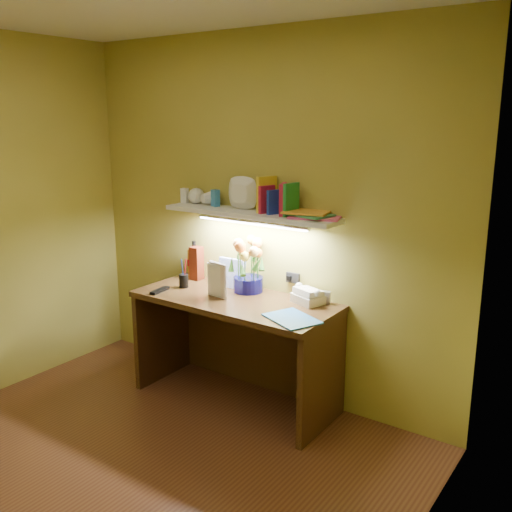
{
  "coord_description": "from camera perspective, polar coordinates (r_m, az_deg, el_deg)",
  "views": [
    {
      "loc": [
        2.2,
        -1.7,
        1.94
      ],
      "look_at": [
        0.07,
        1.35,
        1.02
      ],
      "focal_mm": 40.0,
      "sensor_mm": 36.0,
      "label": 1
    }
  ],
  "objects": [
    {
      "name": "pen_cup",
      "position": [
        4.08,
        -7.26,
        -2.04
      ],
      "size": [
        0.07,
        0.07,
        0.16
      ],
      "primitive_type": "cylinder",
      "rotation": [
        0.0,
        0.0,
        0.01
      ],
      "color": "black",
      "rests_on": "desk"
    },
    {
      "name": "desk_book_a",
      "position": [
        3.9,
        -4.64,
        -2.12
      ],
      "size": [
        0.18,
        0.07,
        0.24
      ],
      "primitive_type": "imported",
      "rotation": [
        0.0,
        0.0,
        -0.28
      ],
      "color": "silver",
      "rests_on": "desk"
    },
    {
      "name": "telephone",
      "position": [
        3.73,
        5.22,
        -3.86
      ],
      "size": [
        0.23,
        0.2,
        0.12
      ],
      "primitive_type": null,
      "rotation": [
        0.0,
        0.0,
        -0.35
      ],
      "color": "white",
      "rests_on": "desk"
    },
    {
      "name": "desk_clock",
      "position": [
        3.74,
        6.83,
        -4.12
      ],
      "size": [
        0.09,
        0.06,
        0.08
      ],
      "primitive_type": "cube",
      "rotation": [
        0.0,
        0.0,
        0.31
      ],
      "color": "#A8A9AD",
      "rests_on": "desk"
    },
    {
      "name": "art_card",
      "position": [
        4.04,
        -2.46,
        -1.74
      ],
      "size": [
        0.21,
        0.04,
        0.21
      ],
      "primitive_type": null,
      "rotation": [
        0.0,
        0.0,
        0.01
      ],
      "color": "white",
      "rests_on": "desk"
    },
    {
      "name": "desk_book_b",
      "position": [
        3.89,
        -4.86,
        -2.25
      ],
      "size": [
        0.17,
        0.04,
        0.23
      ],
      "primitive_type": "imported",
      "rotation": [
        0.0,
        0.0,
        -0.14
      ],
      "color": "white",
      "rests_on": "desk"
    },
    {
      "name": "whisky_box",
      "position": [
        4.25,
        -5.97,
        -0.72
      ],
      "size": [
        0.08,
        0.08,
        0.25
      ],
      "primitive_type": "cube",
      "rotation": [
        0.0,
        0.0,
        0.01
      ],
      "color": "#632110",
      "rests_on": "desk"
    },
    {
      "name": "whisky_bottle",
      "position": [
        4.3,
        -6.18,
        -0.34
      ],
      "size": [
        0.09,
        0.09,
        0.28
      ],
      "primitive_type": null,
      "rotation": [
        0.0,
        0.0,
        0.22
      ],
      "color": "#B0681A",
      "rests_on": "desk"
    },
    {
      "name": "wall_shelf",
      "position": [
        3.83,
        -0.49,
        4.81
      ],
      "size": [
        1.32,
        0.32,
        0.27
      ],
      "color": "white",
      "rests_on": "ground"
    },
    {
      "name": "ground",
      "position": [
        3.4,
        -15.27,
        -21.55
      ],
      "size": [
        3.0,
        3.0,
        0.0
      ],
      "primitive_type": "plane",
      "color": "#542B19",
      "rests_on": "ground"
    },
    {
      "name": "blue_folder",
      "position": [
        3.45,
        3.61,
        -6.28
      ],
      "size": [
        0.39,
        0.34,
        0.01
      ],
      "primitive_type": "cube",
      "rotation": [
        0.0,
        0.0,
        -0.42
      ],
      "color": "#3383D4",
      "rests_on": "desk"
    },
    {
      "name": "tv_remote",
      "position": [
        4.02,
        -9.6,
        -3.42
      ],
      "size": [
        0.06,
        0.17,
        0.02
      ],
      "primitive_type": "cube",
      "rotation": [
        0.0,
        0.0,
        0.11
      ],
      "color": "black",
      "rests_on": "desk"
    },
    {
      "name": "flower_bouquet",
      "position": [
        3.93,
        -0.79,
        -1.03
      ],
      "size": [
        0.24,
        0.24,
        0.36
      ],
      "primitive_type": null,
      "rotation": [
        0.0,
        0.0,
        0.04
      ],
      "color": "#070739",
      "rests_on": "desk"
    },
    {
      "name": "desk",
      "position": [
        3.97,
        -2.11,
        -9.39
      ],
      "size": [
        1.4,
        0.6,
        0.75
      ],
      "primitive_type": "cube",
      "color": "#33180E",
      "rests_on": "ground"
    }
  ]
}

